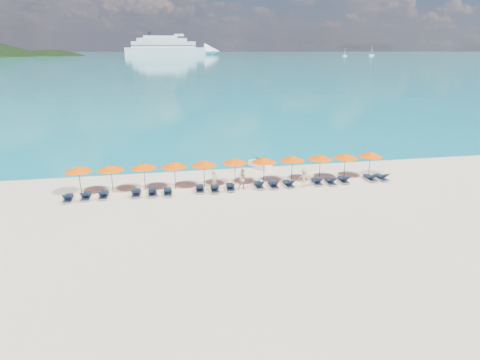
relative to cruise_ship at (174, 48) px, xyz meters
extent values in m
plane|color=beige|center=(-13.38, -591.29, -9.84)|extent=(1400.00, 1400.00, 0.00)
cube|color=#1FA9B2|center=(-13.38, 68.71, -9.83)|extent=(1600.00, 1300.00, 0.01)
ellipsoid|color=black|center=(-163.38, -31.29, -44.84)|extent=(162.00, 126.00, 85.50)
cube|color=white|center=(-12.07, -0.37, -4.69)|extent=(113.73, 23.99, 10.29)
cone|color=white|center=(55.80, 1.69, -4.69)|extent=(23.31, 23.31, 22.63)
cube|color=white|center=(-14.12, -0.43, 4.56)|extent=(91.02, 20.22, 8.23)
cube|color=white|center=(-16.18, -0.49, 10.74)|extent=(70.60, 17.55, 5.14)
cube|color=white|center=(-18.24, -0.55, 14.85)|extent=(47.88, 13.78, 3.60)
cube|color=black|center=(-14.12, -0.43, 3.02)|extent=(92.16, 20.46, 0.93)
cube|color=black|center=(-14.12, -0.43, 6.62)|extent=(89.88, 19.98, 0.93)
cylinder|color=black|center=(-32.43, -0.98, 18.97)|extent=(4.53, 4.53, 5.66)
cube|color=white|center=(210.27, -119.13, -9.13)|extent=(5.28, 1.76, 1.41)
cylinder|color=white|center=(210.27, -119.13, -4.55)|extent=(0.32, 0.32, 8.81)
cube|color=white|center=(256.46, -101.46, -8.95)|extent=(6.66, 2.22, 1.78)
cylinder|color=white|center=(256.46, -101.46, -3.18)|extent=(0.40, 0.40, 11.10)
cube|color=white|center=(-10.20, -581.52, -9.54)|extent=(1.96, 2.56, 0.56)
cube|color=black|center=(-10.10, -581.70, -9.13)|extent=(0.93, 1.13, 0.35)
cylinder|color=black|center=(-10.49, -580.99, -8.98)|extent=(0.52, 0.32, 0.06)
imported|color=tan|center=(-15.19, -586.93, -9.03)|extent=(0.70, 0.67, 1.62)
imported|color=tan|center=(-12.92, -587.20, -8.97)|extent=(0.89, 0.57, 1.73)
imported|color=tan|center=(-7.96, -587.49, -9.06)|extent=(1.09, 0.94, 1.55)
cylinder|color=black|center=(-25.45, -585.76, -8.74)|extent=(0.05, 0.05, 2.20)
cone|color=#FF5200|center=(-25.45, -585.76, -7.82)|extent=(2.10, 2.10, 0.42)
sphere|color=black|center=(-25.45, -585.76, -7.60)|extent=(0.08, 0.08, 0.08)
cylinder|color=black|center=(-23.06, -585.90, -8.74)|extent=(0.05, 0.05, 2.20)
cone|color=#FF5200|center=(-23.06, -585.90, -7.82)|extent=(2.10, 2.10, 0.42)
sphere|color=black|center=(-23.06, -585.90, -7.60)|extent=(0.08, 0.08, 0.08)
cylinder|color=black|center=(-20.59, -585.82, -8.74)|extent=(0.05, 0.05, 2.20)
cone|color=#FF5200|center=(-20.59, -585.82, -7.82)|extent=(2.10, 2.10, 0.42)
sphere|color=black|center=(-20.59, -585.82, -7.60)|extent=(0.08, 0.08, 0.08)
cylinder|color=black|center=(-18.22, -585.90, -8.74)|extent=(0.05, 0.05, 2.20)
cone|color=#FF5200|center=(-18.22, -585.90, -7.82)|extent=(2.10, 2.10, 0.42)
sphere|color=black|center=(-18.22, -585.90, -7.60)|extent=(0.08, 0.08, 0.08)
cylinder|color=black|center=(-15.88, -585.88, -8.74)|extent=(0.05, 0.05, 2.20)
cone|color=#FF5200|center=(-15.88, -585.88, -7.82)|extent=(2.10, 2.10, 0.42)
sphere|color=black|center=(-15.88, -585.88, -7.60)|extent=(0.08, 0.08, 0.08)
cylinder|color=black|center=(-13.31, -585.71, -8.74)|extent=(0.05, 0.05, 2.20)
cone|color=#FF5200|center=(-13.31, -585.71, -7.82)|extent=(2.10, 2.10, 0.42)
sphere|color=black|center=(-13.31, -585.71, -7.60)|extent=(0.08, 0.08, 0.08)
cylinder|color=black|center=(-10.90, -585.84, -8.74)|extent=(0.05, 0.05, 2.20)
cone|color=#FF5200|center=(-10.90, -585.84, -7.82)|extent=(2.10, 2.10, 0.42)
sphere|color=black|center=(-10.90, -585.84, -7.60)|extent=(0.08, 0.08, 0.08)
cylinder|color=black|center=(-8.47, -585.85, -8.74)|extent=(0.05, 0.05, 2.20)
cone|color=#FF5200|center=(-8.47, -585.85, -7.82)|extent=(2.10, 2.10, 0.42)
sphere|color=black|center=(-8.47, -585.85, -7.60)|extent=(0.08, 0.08, 0.08)
cylinder|color=black|center=(-6.01, -585.89, -8.74)|extent=(0.05, 0.05, 2.20)
cone|color=#FF5200|center=(-6.01, -585.89, -7.82)|extent=(2.10, 2.10, 0.42)
sphere|color=black|center=(-6.01, -585.89, -7.60)|extent=(0.08, 0.08, 0.08)
cylinder|color=black|center=(-3.77, -585.93, -8.74)|extent=(0.05, 0.05, 2.20)
cone|color=#FF5200|center=(-3.77, -585.93, -7.82)|extent=(2.10, 2.10, 0.42)
sphere|color=black|center=(-3.77, -585.93, -7.60)|extent=(0.08, 0.08, 0.08)
cylinder|color=black|center=(-1.39, -585.81, -8.74)|extent=(0.05, 0.05, 2.20)
cone|color=#FF5200|center=(-1.39, -585.81, -7.82)|extent=(2.10, 2.10, 0.42)
sphere|color=black|center=(-1.39, -585.81, -7.60)|extent=(0.08, 0.08, 0.08)
cube|color=silver|center=(-26.11, -587.20, -9.70)|extent=(0.74, 1.74, 0.06)
cube|color=black|center=(-26.13, -586.95, -9.54)|extent=(0.63, 1.14, 0.04)
cube|color=black|center=(-26.07, -587.74, -9.29)|extent=(0.59, 0.58, 0.43)
cube|color=silver|center=(-24.88, -587.02, -9.70)|extent=(0.64, 1.71, 0.06)
cube|color=black|center=(-24.88, -586.77, -9.54)|extent=(0.56, 1.11, 0.04)
cube|color=black|center=(-24.89, -587.57, -9.29)|extent=(0.56, 0.54, 0.43)
cube|color=silver|center=(-23.62, -586.98, -9.70)|extent=(0.64, 1.71, 0.06)
cube|color=black|center=(-23.61, -586.73, -9.54)|extent=(0.56, 1.11, 0.04)
cube|color=black|center=(-23.62, -587.53, -9.29)|extent=(0.56, 0.54, 0.43)
cube|color=silver|center=(-21.22, -587.03, -9.70)|extent=(0.68, 1.72, 0.06)
cube|color=black|center=(-21.21, -586.78, -9.54)|extent=(0.59, 1.12, 0.04)
cube|color=black|center=(-21.24, -587.57, -9.29)|extent=(0.57, 0.56, 0.43)
cube|color=silver|center=(-20.02, -587.08, -9.70)|extent=(0.70, 1.73, 0.06)
cube|color=black|center=(-20.03, -586.83, -9.54)|extent=(0.60, 1.13, 0.04)
cube|color=black|center=(-19.99, -587.63, -9.29)|extent=(0.58, 0.56, 0.43)
cube|color=silver|center=(-18.85, -587.20, -9.70)|extent=(0.62, 1.70, 0.06)
cube|color=black|center=(-18.85, -586.95, -9.54)|extent=(0.55, 1.10, 0.04)
cube|color=black|center=(-18.85, -587.75, -9.29)|extent=(0.55, 0.54, 0.43)
cube|color=silver|center=(-16.35, -586.95, -9.70)|extent=(0.69, 1.72, 0.06)
cube|color=black|center=(-16.34, -586.70, -9.54)|extent=(0.60, 1.12, 0.04)
cube|color=black|center=(-16.38, -587.50, -9.29)|extent=(0.57, 0.56, 0.43)
cube|color=silver|center=(-15.19, -587.15, -9.70)|extent=(0.69, 1.72, 0.06)
cube|color=black|center=(-15.18, -586.90, -9.54)|extent=(0.59, 1.12, 0.04)
cube|color=black|center=(-15.22, -587.70, -9.29)|extent=(0.57, 0.56, 0.43)
cube|color=silver|center=(-13.92, -587.02, -9.70)|extent=(0.74, 1.74, 0.06)
cube|color=black|center=(-13.91, -586.77, -9.54)|extent=(0.63, 1.14, 0.04)
cube|color=black|center=(-13.96, -587.57, -9.29)|extent=(0.59, 0.57, 0.43)
cube|color=silver|center=(-11.57, -586.92, -9.70)|extent=(0.63, 1.70, 0.06)
cube|color=black|center=(-11.57, -586.67, -9.54)|extent=(0.56, 1.10, 0.04)
cube|color=black|center=(-11.58, -587.47, -9.29)|extent=(0.55, 0.54, 0.43)
cube|color=silver|center=(-10.40, -587.07, -9.70)|extent=(0.70, 1.73, 0.06)
cube|color=black|center=(-10.39, -586.82, -9.54)|extent=(0.60, 1.12, 0.04)
cube|color=black|center=(-10.42, -587.62, -9.29)|extent=(0.57, 0.56, 0.43)
cube|color=silver|center=(-9.12, -587.07, -9.70)|extent=(0.68, 1.72, 0.06)
cube|color=black|center=(-9.13, -586.82, -9.54)|extent=(0.59, 1.12, 0.04)
cube|color=black|center=(-9.11, -587.62, -9.29)|extent=(0.57, 0.56, 0.43)
cube|color=silver|center=(-6.64, -586.94, -9.70)|extent=(0.71, 1.73, 0.06)
cube|color=black|center=(-6.63, -586.69, -9.54)|extent=(0.61, 1.13, 0.04)
cube|color=black|center=(-6.67, -587.49, -9.29)|extent=(0.58, 0.56, 0.43)
cube|color=silver|center=(-5.53, -587.10, -9.70)|extent=(0.69, 1.72, 0.06)
cube|color=black|center=(-5.52, -586.85, -9.54)|extent=(0.59, 1.12, 0.04)
cube|color=black|center=(-5.55, -587.65, -9.29)|extent=(0.57, 0.56, 0.43)
cube|color=silver|center=(-4.27, -586.94, -9.70)|extent=(0.73, 1.74, 0.06)
cube|color=black|center=(-4.26, -586.69, -9.54)|extent=(0.62, 1.13, 0.04)
cube|color=black|center=(-4.31, -587.49, -9.29)|extent=(0.58, 0.57, 0.43)
cube|color=silver|center=(-1.81, -586.88, -9.70)|extent=(0.66, 1.71, 0.06)
cube|color=black|center=(-1.82, -586.63, -9.54)|extent=(0.57, 1.11, 0.04)
cube|color=black|center=(-1.80, -587.43, -9.29)|extent=(0.56, 0.55, 0.43)
cube|color=silver|center=(-0.78, -586.90, -9.70)|extent=(0.71, 1.73, 0.06)
cube|color=black|center=(-0.80, -586.66, -9.54)|extent=(0.61, 1.13, 0.04)
cube|color=black|center=(-0.75, -587.45, -9.29)|extent=(0.58, 0.56, 0.43)
camera|label=1|loc=(-18.75, -616.74, 0.98)|focal=30.00mm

